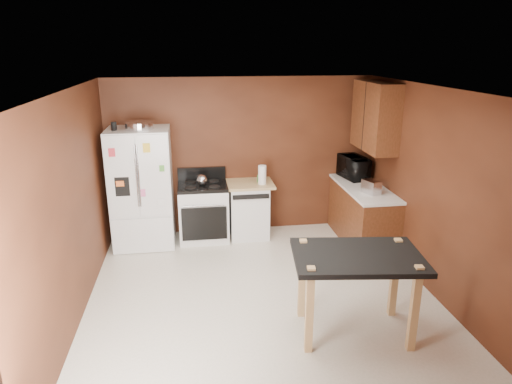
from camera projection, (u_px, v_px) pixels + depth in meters
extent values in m
plane|color=white|center=(262.00, 297.00, 5.60)|extent=(4.50, 4.50, 0.00)
plane|color=white|center=(263.00, 90.00, 4.83)|extent=(4.50, 4.50, 0.00)
plane|color=#572A17|center=(241.00, 156.00, 7.34)|extent=(4.20, 0.00, 4.20)
plane|color=#572A17|center=(315.00, 308.00, 3.10)|extent=(4.20, 0.00, 4.20)
plane|color=#572A17|center=(71.00, 210.00, 4.93)|extent=(0.00, 4.50, 4.50)
plane|color=#572A17|center=(435.00, 193.00, 5.50)|extent=(0.00, 4.50, 4.50)
cylinder|color=silver|center=(139.00, 126.00, 6.56)|extent=(0.41, 0.41, 0.10)
cylinder|color=black|center=(114.00, 126.00, 6.46)|extent=(0.08, 0.08, 0.12)
sphere|color=silver|center=(202.00, 180.00, 6.98)|extent=(0.17, 0.17, 0.17)
cylinder|color=white|center=(262.00, 175.00, 7.07)|extent=(0.15, 0.15, 0.29)
cylinder|color=green|center=(260.00, 178.00, 7.22)|extent=(0.11, 0.11, 0.11)
cube|color=silver|center=(371.00, 187.00, 6.60)|extent=(0.24, 0.30, 0.19)
imported|color=black|center=(354.00, 168.00, 7.36)|extent=(0.49, 0.64, 0.32)
cube|color=white|center=(142.00, 188.00, 6.88)|extent=(0.90, 0.75, 1.80)
cube|color=white|center=(122.00, 178.00, 6.40)|extent=(0.43, 0.02, 1.20)
cube|color=white|center=(154.00, 176.00, 6.46)|extent=(0.43, 0.02, 1.20)
cube|color=white|center=(143.00, 236.00, 6.70)|extent=(0.88, 0.02, 0.54)
cube|color=black|center=(122.00, 187.00, 6.43)|extent=(0.20, 0.01, 0.28)
cylinder|color=silver|center=(137.00, 176.00, 6.40)|extent=(0.02, 0.02, 0.90)
cylinder|color=silver|center=(139.00, 176.00, 6.40)|extent=(0.02, 0.02, 0.90)
cube|color=#DC3342|center=(112.00, 153.00, 6.25)|extent=(0.09, 0.00, 0.12)
cube|color=yellow|center=(146.00, 148.00, 6.30)|extent=(0.10, 0.00, 0.13)
cube|color=#4D9A37|center=(162.00, 168.00, 6.42)|extent=(0.07, 0.00, 0.09)
cube|color=orange|center=(120.00, 184.00, 6.40)|extent=(0.11, 0.00, 0.08)
cube|color=pink|center=(143.00, 193.00, 6.48)|extent=(0.08, 0.00, 0.11)
cube|color=white|center=(161.00, 202.00, 6.56)|extent=(0.09, 0.00, 0.10)
cube|color=white|center=(204.00, 213.00, 7.19)|extent=(0.76, 0.65, 0.85)
cube|color=black|center=(203.00, 186.00, 7.06)|extent=(0.76, 0.65, 0.05)
cube|color=black|center=(202.00, 173.00, 7.29)|extent=(0.76, 0.06, 0.20)
cube|color=black|center=(204.00, 224.00, 6.89)|extent=(0.68, 0.02, 0.52)
cylinder|color=silver|center=(204.00, 206.00, 6.79)|extent=(0.62, 0.02, 0.02)
cylinder|color=black|center=(191.00, 182.00, 7.17)|extent=(0.17, 0.17, 0.02)
cylinder|color=black|center=(214.00, 181.00, 7.22)|extent=(0.17, 0.17, 0.02)
cylinder|color=black|center=(191.00, 188.00, 6.87)|extent=(0.17, 0.17, 0.02)
cylinder|color=black|center=(215.00, 187.00, 6.92)|extent=(0.17, 0.17, 0.02)
cube|color=white|center=(249.00, 210.00, 7.32)|extent=(0.60, 0.60, 0.85)
cube|color=black|center=(251.00, 197.00, 6.92)|extent=(0.56, 0.02, 0.07)
cube|color=tan|center=(248.00, 184.00, 7.18)|extent=(0.78, 0.62, 0.04)
cube|color=brown|center=(362.00, 216.00, 7.08)|extent=(0.60, 1.55, 0.86)
cube|color=white|center=(364.00, 188.00, 6.94)|extent=(0.63, 1.58, 0.04)
cube|color=brown|center=(375.00, 117.00, 6.72)|extent=(0.35, 1.05, 1.00)
cube|color=black|center=(364.00, 117.00, 6.70)|extent=(0.01, 0.01, 1.00)
cube|color=black|center=(357.00, 257.00, 4.67)|extent=(1.41, 1.03, 0.05)
cube|color=tan|center=(302.00, 278.00, 5.09)|extent=(0.09, 0.09, 0.94)
cube|color=tan|center=(394.00, 278.00, 5.11)|extent=(0.09, 0.09, 0.94)
cube|color=tan|center=(310.00, 310.00, 4.48)|extent=(0.09, 0.09, 0.94)
cube|color=tan|center=(414.00, 309.00, 4.50)|extent=(0.09, 0.09, 0.94)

